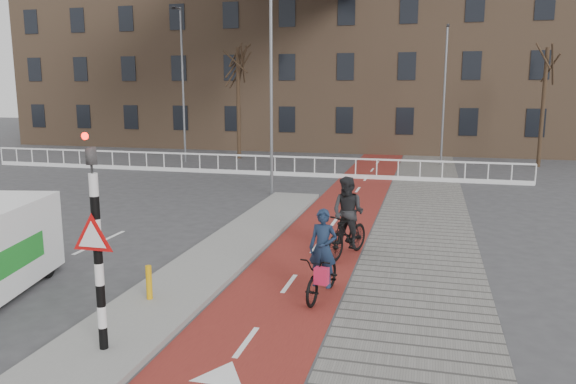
# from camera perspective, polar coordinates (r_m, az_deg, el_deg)

# --- Properties ---
(ground) EXTENTS (120.00, 120.00, 0.00)m
(ground) POSITION_cam_1_polar(r_m,az_deg,el_deg) (11.31, -9.99, -11.89)
(ground) COLOR #38383A
(ground) RESTS_ON ground
(bike_lane) EXTENTS (2.50, 60.00, 0.01)m
(bike_lane) POSITION_cam_1_polar(r_m,az_deg,el_deg) (20.18, 5.67, -1.75)
(bike_lane) COLOR maroon
(bike_lane) RESTS_ON ground
(sidewalk) EXTENTS (3.00, 60.00, 0.01)m
(sidewalk) POSITION_cam_1_polar(r_m,az_deg,el_deg) (19.97, 13.64, -2.13)
(sidewalk) COLOR slate
(sidewalk) RESTS_ON ground
(curb_island) EXTENTS (1.80, 16.00, 0.12)m
(curb_island) POSITION_cam_1_polar(r_m,az_deg,el_deg) (15.04, -6.20, -5.84)
(curb_island) COLOR gray
(curb_island) RESTS_ON ground
(traffic_signal) EXTENTS (0.80, 0.80, 3.68)m
(traffic_signal) POSITION_cam_1_polar(r_m,az_deg,el_deg) (9.28, -18.91, -4.37)
(traffic_signal) COLOR black
(traffic_signal) RESTS_ON curb_island
(bollard) EXTENTS (0.12, 0.12, 0.69)m
(bollard) POSITION_cam_1_polar(r_m,az_deg,el_deg) (11.67, -13.94, -8.90)
(bollard) COLOR #D99B0C
(bollard) RESTS_ON curb_island
(cyclist_near) EXTENTS (0.87, 1.85, 1.87)m
(cyclist_near) POSITION_cam_1_polar(r_m,az_deg,el_deg) (11.65, 3.55, -7.76)
(cyclist_near) COLOR black
(cyclist_near) RESTS_ON bike_lane
(cyclist_far) EXTENTS (1.20, 2.01, 2.07)m
(cyclist_far) POSITION_cam_1_polar(r_m,az_deg,el_deg) (14.41, 6.09, -3.25)
(cyclist_far) COLOR black
(cyclist_far) RESTS_ON bike_lane
(railing) EXTENTS (28.00, 0.10, 0.99)m
(railing) POSITION_cam_1_polar(r_m,az_deg,el_deg) (28.40, -5.23, 2.46)
(railing) COLOR silver
(railing) RESTS_ON ground
(townhouse_row) EXTENTS (46.00, 10.00, 15.90)m
(townhouse_row) POSITION_cam_1_polar(r_m,az_deg,el_deg) (42.30, 4.27, 15.32)
(townhouse_row) COLOR #7F6047
(townhouse_row) RESTS_ON ground
(tree_mid) EXTENTS (0.24, 0.24, 6.64)m
(tree_mid) POSITION_cam_1_polar(r_m,az_deg,el_deg) (34.50, -5.06, 8.91)
(tree_mid) COLOR black
(tree_mid) RESTS_ON ground
(tree_right) EXTENTS (0.21, 0.21, 6.38)m
(tree_right) POSITION_cam_1_polar(r_m,az_deg,el_deg) (33.51, 24.47, 7.75)
(tree_right) COLOR black
(tree_right) RESTS_ON ground
(streetlight_near) EXTENTS (0.12, 0.12, 8.22)m
(streetlight_near) POSITION_cam_1_polar(r_m,az_deg,el_deg) (22.46, -1.71, 10.11)
(streetlight_near) COLOR slate
(streetlight_near) RESTS_ON ground
(streetlight_left) EXTENTS (0.12, 0.12, 8.69)m
(streetlight_left) POSITION_cam_1_polar(r_m,az_deg,el_deg) (33.20, -10.61, 10.49)
(streetlight_left) COLOR slate
(streetlight_left) RESTS_ON ground
(streetlight_right) EXTENTS (0.12, 0.12, 7.63)m
(streetlight_right) POSITION_cam_1_polar(r_m,az_deg,el_deg) (32.45, 15.57, 9.35)
(streetlight_right) COLOR slate
(streetlight_right) RESTS_ON ground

